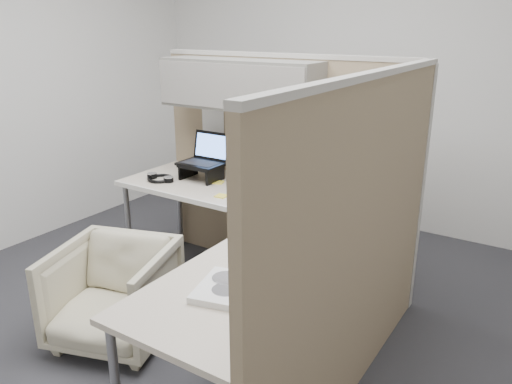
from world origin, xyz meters
The scene contains 20 objects.
ground centered at (0.00, 0.00, 0.00)m, with size 4.50×4.50×0.00m, color #2B2A2E.
partition_back centered at (-0.22, 0.83, 1.10)m, with size 2.00×0.36×1.63m.
partition_right centered at (0.90, -0.07, 0.82)m, with size 0.07×2.03×1.63m.
desk centered at (0.12, 0.13, 0.69)m, with size 2.00×1.98×0.73m.
office_chair centered at (-0.47, -0.43, 0.33)m, with size 0.64×0.60×0.66m, color beige.
monitor_left centered at (0.15, 0.70, 1.00)m, with size 0.43×0.20×0.47m.
monitor_right centered at (0.66, 0.54, 1.00)m, with size 0.39×0.27×0.47m.
laptop_station centered at (-0.59, 0.60, 0.86)m, with size 0.32×0.27×0.33m.
keyboard centered at (0.24, 0.30, 0.74)m, with size 0.43×0.14×0.02m, color black.
mouse centered at (0.45, 0.34, 0.75)m, with size 0.09×0.06×0.03m, color black.
travel_mug centered at (0.30, 0.60, 0.81)m, with size 0.07×0.07×0.15m.
soda_can_green centered at (0.74, 0.28, 0.79)m, with size 0.07×0.07×0.12m, color black.
soda_can_silver centered at (0.52, 0.50, 0.79)m, with size 0.07×0.07×0.12m, color #B21E1E.
sticky_note_a centered at (-0.24, 0.34, 0.73)m, with size 0.08×0.08×0.01m, color yellow.
sticky_note_d centered at (-0.13, 0.46, 0.73)m, with size 0.08×0.08×0.01m, color yellow.
sticky_note_b centered at (0.05, 0.25, 0.73)m, with size 0.08×0.08×0.01m, color yellow.
sticky_note_c centered at (-0.44, 0.57, 0.73)m, with size 0.08×0.08×0.01m, color yellow.
headphones centered at (-0.83, 0.39, 0.75)m, with size 0.24×0.20×0.03m.
paper_stack centered at (0.52, -0.64, 0.75)m, with size 0.30×0.34×0.03m.
desk_clock centered at (0.60, -0.22, 0.77)m, with size 0.07×0.09×0.09m.
Camera 1 is at (1.66, -2.16, 1.82)m, focal length 35.00 mm.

